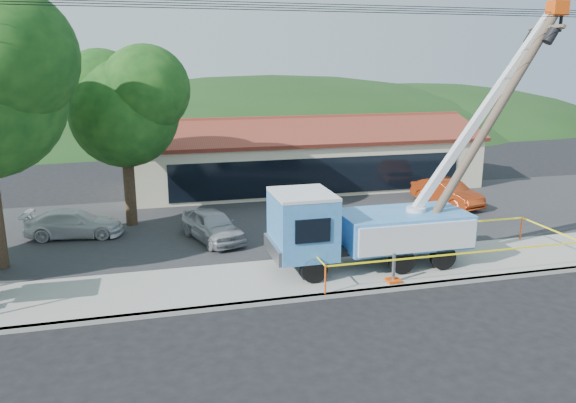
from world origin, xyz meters
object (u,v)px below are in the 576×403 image
at_px(car_white, 76,239).
at_px(car_silver, 213,242).
at_px(utility_truck, 365,224).
at_px(car_red, 446,207).
at_px(leaning_pole, 488,126).

bearing_deg(car_white, car_silver, -102.00).
xyz_separation_m(utility_truck, car_silver, (-5.45, 4.97, -1.89)).
bearing_deg(utility_truck, car_red, 44.00).
bearing_deg(utility_truck, car_white, 148.46).
relative_size(utility_truck, car_white, 2.66).
xyz_separation_m(leaning_pole, car_white, (-16.59, 7.44, -5.64)).
xyz_separation_m(car_silver, car_red, (13.75, 3.05, 0.00)).
bearing_deg(utility_truck, car_silver, 137.63).
relative_size(utility_truck, car_red, 2.62).
bearing_deg(car_white, leaning_pole, -106.75).
bearing_deg(car_red, utility_truck, -150.65).
bearing_deg(car_white, utility_truck, -114.16).
relative_size(car_red, car_white, 1.02).
relative_size(utility_truck, car_silver, 2.80).
bearing_deg(car_silver, utility_truck, -60.19).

